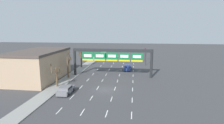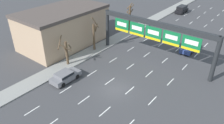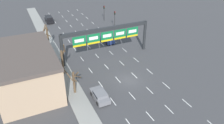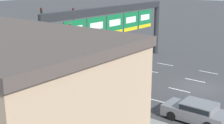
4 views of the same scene
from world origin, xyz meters
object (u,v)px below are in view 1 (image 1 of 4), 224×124
(sign_gantry, at_px, (112,55))
(traffic_light_mid_block, at_px, (145,52))
(suv_black, at_px, (105,55))
(tree_bare_third, at_px, (81,57))
(tree_bare_closest, at_px, (56,75))
(tree_bare_second, at_px, (68,66))
(car_grey, at_px, (66,89))
(car_blue, at_px, (128,67))
(traffic_light_near_gantry, at_px, (146,54))

(sign_gantry, distance_m, traffic_light_mid_block, 23.73)
(suv_black, bearing_deg, tree_bare_third, -100.92)
(traffic_light_mid_block, distance_m, tree_bare_closest, 36.10)
(tree_bare_second, bearing_deg, tree_bare_closest, -88.81)
(car_grey, bearing_deg, car_blue, 62.82)
(traffic_light_near_gantry, relative_size, tree_bare_third, 0.88)
(tree_bare_closest, distance_m, tree_bare_second, 6.42)
(car_grey, relative_size, car_blue, 0.89)
(suv_black, relative_size, traffic_light_mid_block, 1.00)
(car_blue, distance_m, tree_bare_second, 16.45)
(suv_black, distance_m, traffic_light_near_gantry, 20.34)
(car_grey, xyz_separation_m, traffic_light_mid_block, (15.40, 34.10, 2.51))
(suv_black, distance_m, tree_bare_second, 30.41)
(sign_gantry, relative_size, tree_bare_closest, 4.27)
(traffic_light_mid_block, height_order, tree_bare_third, tree_bare_third)
(traffic_light_near_gantry, xyz_separation_m, tree_bare_closest, (-18.22, -23.33, -1.12))
(tree_bare_closest, xyz_separation_m, tree_bare_second, (-0.13, 6.40, 0.47))
(car_grey, xyz_separation_m, tree_bare_second, (-3.16, 9.47, 2.11))
(sign_gantry, height_order, car_grey, sign_gantry)
(car_blue, bearing_deg, traffic_light_near_gantry, 53.37)
(tree_bare_second, bearing_deg, sign_gantry, 15.54)
(suv_black, xyz_separation_m, traffic_light_near_gantry, (15.21, -13.27, 2.50))
(tree_bare_third, bearing_deg, sign_gantry, -40.49)
(sign_gantry, height_order, tree_bare_third, sign_gantry)
(tree_bare_closest, bearing_deg, car_grey, -45.43)
(car_blue, distance_m, traffic_light_mid_block, 16.01)
(car_grey, bearing_deg, tree_bare_closest, 134.57)
(tree_bare_closest, bearing_deg, traffic_light_mid_block, 59.30)
(car_blue, xyz_separation_m, tree_bare_closest, (-12.92, -16.20, 1.60))
(suv_black, xyz_separation_m, tree_bare_second, (-3.14, -30.19, 1.85))
(tree_bare_third, bearing_deg, suv_black, 79.08)
(sign_gantry, height_order, traffic_light_near_gantry, sign_gantry)
(car_blue, bearing_deg, sign_gantry, -115.39)
(sign_gantry, xyz_separation_m, car_grey, (-6.52, -12.17, -4.30))
(sign_gantry, height_order, traffic_light_mid_block, sign_gantry)
(traffic_light_near_gantry, bearing_deg, car_grey, -119.93)
(traffic_light_near_gantry, relative_size, traffic_light_mid_block, 1.08)
(tree_bare_second, bearing_deg, car_grey, -71.57)
(car_grey, distance_m, traffic_light_near_gantry, 30.58)
(sign_gantry, distance_m, traffic_light_near_gantry, 16.73)
(suv_black, distance_m, tree_bare_third, 19.27)
(traffic_light_near_gantry, distance_m, tree_bare_second, 24.97)
(car_grey, distance_m, tree_bare_third, 21.30)
(traffic_light_near_gantry, xyz_separation_m, tree_bare_second, (-18.35, -16.92, -0.65))
(car_blue, relative_size, tree_bare_closest, 1.08)
(traffic_light_near_gantry, height_order, tree_bare_closest, traffic_light_near_gantry)
(sign_gantry, xyz_separation_m, traffic_light_mid_block, (8.87, 21.93, -1.79))
(car_grey, xyz_separation_m, tree_bare_third, (-3.65, 20.85, 2.34))
(tree_bare_third, bearing_deg, traffic_light_near_gantry, 16.40)
(traffic_light_near_gantry, distance_m, tree_bare_closest, 29.62)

